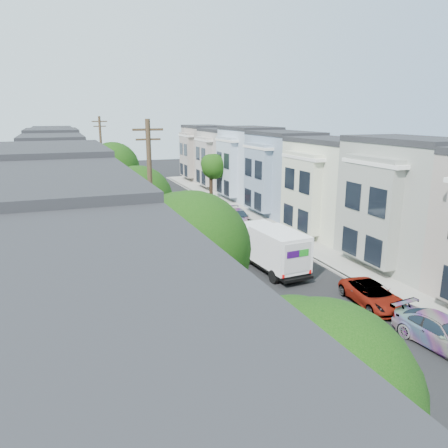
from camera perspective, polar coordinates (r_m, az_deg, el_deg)
The scene contains 26 objects.
ground at distance 25.84m, azimuth 5.95°, elevation -9.61°, with size 160.00×160.00×0.00m, color black.
road_slab at distance 39.03m, azimuth -3.96°, elevation -1.26°, with size 12.00×70.00×0.02m, color black.
curb_left at distance 37.78m, azimuth -12.77°, elevation -2.01°, with size 0.30×70.00×0.15m, color gray.
curb_right at distance 41.10m, azimuth 4.13°, elevation -0.37°, with size 0.30×70.00×0.15m, color gray.
sidewalk_left at distance 37.64m, azimuth -14.73°, elevation -2.19°, with size 2.60×70.00×0.15m, color gray.
sidewalk_right at distance 41.65m, azimuth 5.75°, elevation -0.21°, with size 2.60×70.00×0.15m, color gray.
centerline at distance 39.03m, azimuth -3.96°, elevation -1.27°, with size 0.12×70.00×0.01m, color gold.
townhouse_row_left at distance 37.50m, azimuth -20.50°, elevation -2.82°, with size 5.00×70.00×8.50m, color beige.
townhouse_row_right at distance 43.46m, azimuth 10.24°, elevation 0.14°, with size 5.00×70.00×8.50m, color beige.
tree_a at distance 9.85m, azimuth 11.88°, elevation -21.72°, with size 4.19×4.19×6.79m.
tree_b at distance 17.18m, azimuth -4.56°, elevation -3.52°, with size 4.70×4.70×7.55m.
tree_c at distance 28.31m, azimuth -11.27°, elevation 3.02°, with size 4.41×4.41×7.27m.
tree_d at distance 40.55m, azimuth -14.39°, elevation 7.00°, with size 4.70×4.70×7.99m.
tree_e at distance 54.75m, azimuth -16.14°, elevation 7.75°, with size 4.29×4.29×6.93m.
tree_far_r at distance 53.68m, azimuth -1.42°, elevation 7.46°, with size 3.10×3.10×5.69m.
utility_pole_near at distance 24.05m, azimuth -9.47°, elevation 1.41°, with size 1.60×0.26×10.00m.
utility_pole_far at distance 49.51m, azimuth -15.61°, elevation 7.61°, with size 1.60×0.26×10.00m.
fedex_truck at distance 29.63m, azimuth 6.28°, elevation -3.02°, with size 2.39×6.22×2.98m.
lead_sedan at distance 35.74m, azimuth 0.51°, elevation -1.44°, with size 2.12×5.04×1.51m, color black.
parked_left_b at distance 15.93m, azimuth 6.18°, elevation -23.40°, with size 1.97×4.68×1.41m, color black.
parked_left_c at distance 23.25m, azimuth -4.19°, elevation -10.47°, with size 1.98×4.72×1.42m, color gray.
parked_left_d at distance 33.92m, azimuth -9.89°, elevation -2.75°, with size 2.07×4.50×1.25m, color #38060E.
parked_right_a at distance 22.73m, azimuth 26.78°, elevation -12.66°, with size 1.99×4.74×1.42m, color slate.
parked_right_b at distance 25.89m, azimuth 18.85°, elevation -8.79°, with size 2.05×4.45×1.24m, color silver.
parked_right_c at distance 41.97m, azimuth 1.77°, elevation 0.88°, with size 2.02×4.81×1.44m, color black.
parked_right_d at distance 52.31m, azimuth -2.97°, elevation 3.42°, with size 1.45×3.79×1.23m, color black.
Camera 1 is at (-10.83, -21.02, 10.40)m, focal length 35.00 mm.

